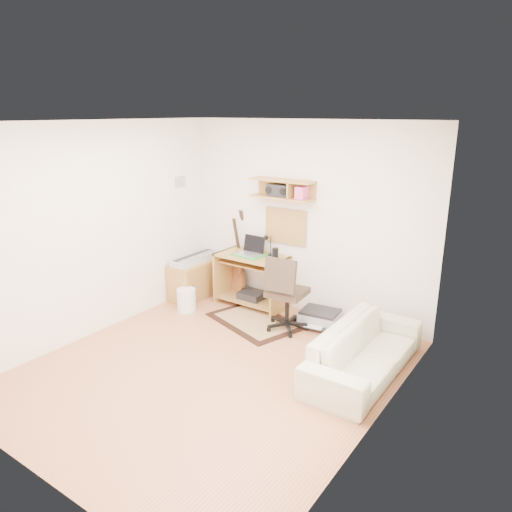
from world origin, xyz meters
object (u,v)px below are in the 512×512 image
Objects in this scene: desk at (252,280)px; sofa at (365,343)px; cabinet at (197,278)px; task_chair at (287,292)px; printer at (320,318)px.

sofa is (2.07, -0.85, -0.03)m from desk.
cabinet is 0.51× the size of sofa.
task_chair is 1.12× the size of cabinet.
task_chair is at bearing -25.65° from desk.
desk is at bearing 67.57° from sofa.
cabinet is at bearing 177.07° from printer.
sofa is at bearing -25.42° from task_chair.
cabinet is at bearing -168.92° from desk.
printer is at bearing -1.77° from desk.
printer is 1.28m from sofa.
desk is at bearing 149.11° from task_chair.
cabinet is at bearing 167.41° from task_chair.
desk is 1.15m from printer.
cabinet reaches higher than printer.
desk is 0.93m from task_chair.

